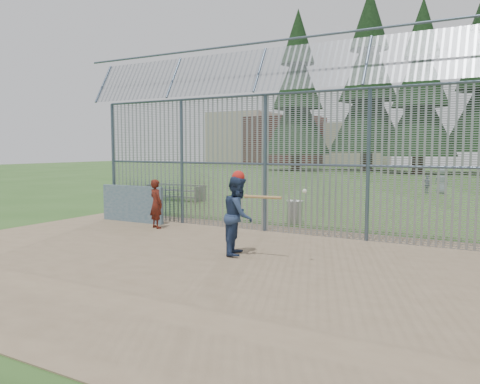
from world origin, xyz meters
The scene contains 13 objects.
ground centered at (0.00, 0.00, 0.00)m, with size 120.00×120.00×0.00m, color #2D511E.
dirt_infield centered at (0.00, -0.50, 0.01)m, with size 14.00×10.00×0.02m, color #756047.
dugout_wall centered at (-4.60, 2.90, 0.62)m, with size 2.50×0.12×1.20m, color #38566B.
batter centered at (0.82, 0.46, 0.93)m, with size 0.88×0.69×1.81m, color navy.
onlooker centered at (-3.11, 2.32, 0.77)m, with size 0.55×0.36×1.50m, color maroon.
bg_kid_standing centered at (3.28, 18.18, 0.71)m, with size 0.69×0.45×1.41m, color slate.
bg_kid_seated centered at (2.62, 17.93, 0.52)m, with size 0.60×0.25×1.03m, color slate.
batting_gear centered at (0.95, 0.44, 1.74)m, with size 1.88×0.40×0.60m.
trash_can centered at (0.17, 5.38, 0.38)m, with size 0.56×0.56×0.82m.
bleacher centered at (-7.48, 9.09, 0.41)m, with size 3.00×0.95×0.72m.
backstop_fence centered at (1.81, 3.43, 2.36)m, with size 20.09×0.81×5.30m.
conifer_row centered at (1.93, 41.51, 10.83)m, with size 38.48×12.26×20.20m.
distant_buildings centered at (-23.18, 56.49, 3.60)m, with size 26.50×10.50×8.00m.
Camera 1 is at (6.04, -8.79, 2.46)m, focal length 35.00 mm.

